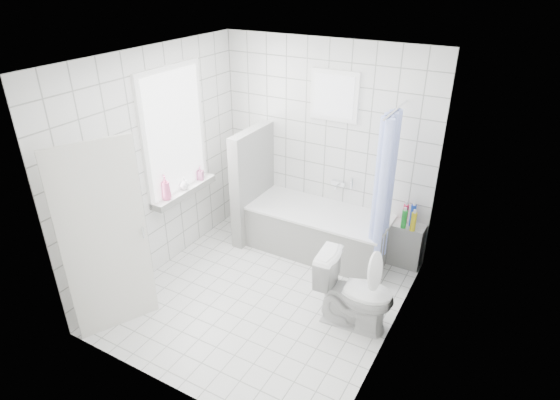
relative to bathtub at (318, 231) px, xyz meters
The scene contains 19 objects.
ground 1.17m from the bathtub, 96.43° to the right, with size 3.00×3.00×0.00m, color white.
ceiling 2.57m from the bathtub, 96.43° to the right, with size 3.00×3.00×0.00m, color white.
wall_back 1.08m from the bathtub, 108.69° to the left, with size 2.80×0.02×2.60m, color white.
wall_front 2.82m from the bathtub, 92.77° to the right, with size 2.80×0.02×2.60m, color white.
wall_left 2.15m from the bathtub, 143.62° to the right, with size 0.02×3.00×2.60m, color white.
wall_right 1.98m from the bathtub, 41.47° to the right, with size 0.02×3.00×2.60m, color white.
window_left 2.14m from the bathtub, 150.89° to the right, with size 0.01×0.90×1.40m, color white.
window_back 1.69m from the bathtub, 94.66° to the left, with size 0.50×0.01×0.50m, color white.
window_sill 1.75m from the bathtub, 150.14° to the right, with size 0.18×1.02×0.08m, color white.
door 2.64m from the bathtub, 118.12° to the right, with size 0.04×0.80×2.00m, color silver.
bathtub is the anchor object (origin of this frame).
partition_wall 1.05m from the bathtub, behind, with size 0.15×0.85×1.50m, color white.
tiled_ledge 1.09m from the bathtub, 13.58° to the left, with size 0.40×0.24×0.55m, color white.
toilet 1.40m from the bathtub, 49.78° to the right, with size 0.45×0.78×0.80m, color white.
curtain_rod 1.90m from the bathtub, ahead, with size 0.02×0.02×0.80m, color silver.
shower_curtain 1.16m from the bathtub, 10.66° to the right, with size 0.14×0.48×1.78m, color #5670FF, non-canonical shape.
tub_faucet 0.66m from the bathtub, 73.38° to the left, with size 0.18×0.06×0.06m, color silver.
sill_bottles 1.86m from the bathtub, 146.38° to the right, with size 0.17×0.76×0.30m.
ledge_bottles 1.15m from the bathtub, 11.77° to the left, with size 0.20×0.20×0.28m.
Camera 1 is at (2.21, -3.58, 3.37)m, focal length 30.00 mm.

